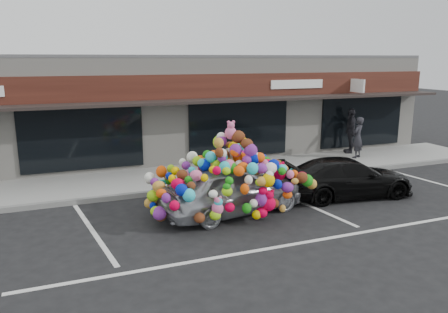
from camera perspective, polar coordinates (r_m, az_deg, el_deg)
name	(u,v)px	position (r m, az deg, el deg)	size (l,w,h in m)	color
ground	(216,217)	(11.88, -1.00, -7.93)	(90.00, 90.00, 0.00)	black
shop_building	(149,106)	(19.36, -9.78, 6.54)	(24.00, 7.20, 4.31)	beige
sidewalk	(177,178)	(15.49, -6.15, -2.75)	(26.00, 3.00, 0.15)	gray
kerb	(189,189)	(14.10, -4.54, -4.28)	(26.00, 0.18, 0.16)	slate
parking_stripe_left	(93,231)	(11.44, -16.79, -9.30)	(0.12, 4.40, 0.01)	silver
parking_stripe_mid	(302,203)	(13.21, 10.21, -5.95)	(0.12, 4.40, 0.01)	silver
parking_stripe_right	(440,184)	(16.60, 26.38, -3.24)	(0.12, 4.40, 0.01)	silver
lane_line	(329,238)	(10.85, 13.50, -10.33)	(14.00, 0.12, 0.01)	silver
toy_car	(232,183)	(11.94, 1.04, -3.47)	(2.96, 4.61, 2.53)	#979AA0
black_sedan	(347,177)	(13.98, 15.79, -2.65)	(4.11, 1.67, 1.19)	black
pedestrian_a	(358,138)	(18.78, 17.05, 2.38)	(0.62, 0.41, 1.70)	black
pedestrian_c	(351,131)	(19.70, 16.20, 3.26)	(0.47, 1.14, 1.94)	#262329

